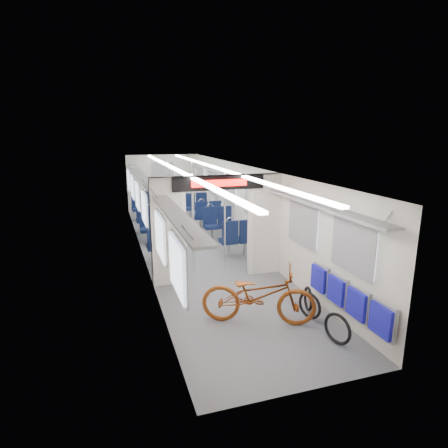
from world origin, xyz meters
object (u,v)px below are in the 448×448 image
Objects in this scene: seat_bay_near_left at (160,231)px; seat_bay_far_left at (148,209)px; stanchion_far_left at (169,198)px; stanchion_far_right at (192,199)px; bike_hoop_c at (308,300)px; flip_bench at (347,297)px; seat_bay_far_right at (202,209)px; stanchion_near_right at (225,221)px; bike_hoop_b at (310,307)px; bicycle at (258,295)px; stanchion_near_left at (193,223)px; seat_bay_near_right at (227,228)px; bike_hoop_a at (337,330)px.

seat_bay_far_left is (0.00, 3.09, 0.01)m from seat_bay_near_left.
stanchion_far_left reaches higher than seat_bay_near_left.
stanchion_far_left and stanchion_far_right have the same top height.
stanchion_far_right is at bearing 98.34° from bike_hoop_c.
flip_bench is 8.01m from seat_bay_far_right.
bike_hoop_b is at bearing -77.26° from stanchion_near_right.
stanchion_near_right is (-0.78, 2.58, 0.95)m from bike_hoop_c.
seat_bay_near_left is 0.96× the size of seat_bay_far_left.
seat_bay_far_left is at bearing 105.25° from bike_hoop_c.
seat_bay_far_right is at bearing -8.41° from seat_bay_far_left.
seat_bay_far_right reaches higher than bicycle.
seat_bay_far_right is (1.87, 2.81, -0.03)m from seat_bay_near_left.
stanchion_near_right is (1.27, -1.82, 0.59)m from seat_bay_near_left.
flip_bench is at bearing -92.13° from bicycle.
stanchion_near_right is at bearing -3.11° from stanchion_near_left.
seat_bay_near_right is at bearing 50.33° from stanchion_near_left.
stanchion_far_right reaches higher than bike_hoop_a.
seat_bay_near_left reaches higher than bicycle.
stanchion_near_right is at bearing -78.54° from stanchion_far_left.
bike_hoop_a is 3.87m from stanchion_near_right.
bicycle is 1.45m from flip_bench.
flip_bench is at bearing -66.18° from seat_bay_near_left.
bike_hoop_c is (0.14, 1.12, -0.02)m from bike_hoop_a.
stanchion_far_right is at bearing 114.24° from seat_bay_near_right.
seat_bay_near_right is 2.19m from stanchion_near_left.
flip_bench is at bearing -73.11° from stanchion_near_right.
bike_hoop_c is at bearing -65.09° from seat_bay_near_left.
stanchion_far_right is at bearing 22.21° from bicycle.
stanchion_near_left is (-1.38, 3.75, 0.92)m from bike_hoop_a.
flip_bench is 0.73m from bike_hoop_b.
stanchion_near_left and stanchion_far_left have the same top height.
seat_bay_far_left reaches higher than bike_hoop_b.
seat_bay_far_left is 0.99× the size of stanchion_far_left.
bike_hoop_b is at bearing -67.75° from seat_bay_near_left.
stanchion_far_left reaches higher than bike_hoop_a.
seat_bay_near_right is 0.89× the size of seat_bay_far_left.
seat_bay_far_right is at bearing 65.76° from stanchion_far_right.
stanchion_far_left is at bearing 149.59° from stanchion_far_right.
seat_bay_near_left is at bearing -132.11° from stanchion_far_right.
seat_bay_far_left is (-1.87, 3.24, 0.03)m from seat_bay_near_right.
flip_bench is at bearing 41.06° from bike_hoop_a.
bike_hoop_c is (-0.25, 0.79, -0.38)m from flip_bench.
seat_bay_far_right is (1.87, -0.28, -0.04)m from seat_bay_far_left.
bike_hoop_b is 0.21× the size of stanchion_far_left.
stanchion_near_left is 3.18m from stanchion_far_right.
seat_bay_near_left is at bearing 109.00° from bike_hoop_a.
bike_hoop_c is 6.36m from stanchion_far_left.
seat_bay_near_left is (-2.29, 5.18, -0.02)m from flip_bench.
seat_bay_near_right is at bearing -60.03° from seat_bay_far_left.
seat_bay_far_left reaches higher than seat_bay_near_left.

